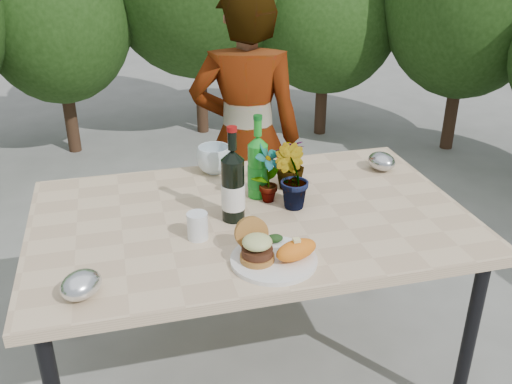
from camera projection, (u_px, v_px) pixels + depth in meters
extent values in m
plane|color=slate|center=(251.00, 368.00, 2.45)|extent=(80.00, 80.00, 0.00)
cube|color=#D4B58D|center=(251.00, 219.00, 2.13)|extent=(1.60, 1.00, 0.04)
cylinder|color=black|center=(469.00, 339.00, 2.09)|extent=(0.05, 0.05, 0.71)
cylinder|color=black|center=(69.00, 269.00, 2.50)|extent=(0.05, 0.05, 0.71)
cylinder|color=black|center=(372.00, 229.00, 2.82)|extent=(0.05, 0.05, 0.71)
cylinder|color=#382316|center=(72.00, 126.00, 4.61)|extent=(0.10, 0.10, 0.42)
ellipsoid|color=#2A4E1A|center=(55.00, 12.00, 4.22)|extent=(1.15, 1.15, 1.37)
cylinder|color=#382316|center=(202.00, 104.00, 5.02)|extent=(0.10, 0.10, 0.50)
cylinder|color=#382316|center=(321.00, 112.00, 5.00)|extent=(0.10, 0.10, 0.38)
ellipsoid|color=#2A4E1A|center=(325.00, 20.00, 4.66)|extent=(1.20, 1.20, 1.20)
cylinder|color=#382316|center=(450.00, 122.00, 4.67)|extent=(0.10, 0.10, 0.44)
cylinder|color=white|center=(274.00, 260.00, 1.82)|extent=(0.28, 0.28, 0.01)
cylinder|color=#B7722D|center=(257.00, 258.00, 1.80)|extent=(0.11, 0.11, 0.02)
cylinder|color=#472314|center=(257.00, 251.00, 1.79)|extent=(0.10, 0.10, 0.02)
ellipsoid|color=beige|center=(257.00, 242.00, 1.78)|extent=(0.10, 0.10, 0.04)
cylinder|color=#B7722D|center=(251.00, 233.00, 1.85)|extent=(0.11, 0.06, 0.11)
ellipsoid|color=orange|center=(296.00, 250.00, 1.81)|extent=(0.17, 0.12, 0.06)
ellipsoid|color=olive|center=(266.00, 241.00, 1.89)|extent=(0.04, 0.04, 0.02)
ellipsoid|color=#193814|center=(275.00, 238.00, 1.90)|extent=(0.06, 0.04, 0.03)
cylinder|color=black|center=(233.00, 190.00, 2.03)|extent=(0.08, 0.08, 0.23)
cylinder|color=white|center=(233.00, 196.00, 2.04)|extent=(0.09, 0.09, 0.09)
cone|color=black|center=(232.00, 155.00, 1.97)|extent=(0.08, 0.08, 0.04)
cylinder|color=black|center=(232.00, 141.00, 1.95)|extent=(0.03, 0.03, 0.07)
cylinder|color=maroon|center=(232.00, 129.00, 1.93)|extent=(0.04, 0.04, 0.02)
cylinder|color=#1A9122|center=(258.00, 171.00, 2.21)|extent=(0.08, 0.08, 0.21)
cylinder|color=#198C26|center=(258.00, 176.00, 2.22)|extent=(0.08, 0.08, 0.09)
cone|color=#1A9122|center=(258.00, 140.00, 2.16)|extent=(0.08, 0.08, 0.04)
cylinder|color=#1A9122|center=(258.00, 128.00, 2.13)|extent=(0.03, 0.03, 0.06)
cylinder|color=#0C5919|center=(258.00, 117.00, 2.12)|extent=(0.03, 0.03, 0.02)
cylinder|color=white|center=(198.00, 226.00, 1.94)|extent=(0.07, 0.07, 0.09)
imported|color=#28521C|center=(268.00, 174.00, 2.16)|extent=(0.15, 0.14, 0.23)
imported|color=#1D541C|center=(292.00, 177.00, 2.12)|extent=(0.17, 0.17, 0.24)
imported|color=#295B1F|center=(290.00, 164.00, 2.28)|extent=(0.13, 0.13, 0.21)
imported|color=silver|center=(214.00, 160.00, 2.44)|extent=(0.19, 0.19, 0.12)
ellipsoid|color=silver|center=(81.00, 285.00, 1.65)|extent=(0.17, 0.17, 0.08)
ellipsoid|color=#B5B7BC|center=(381.00, 161.00, 2.47)|extent=(0.13, 0.15, 0.08)
imported|color=#8F6447|center=(246.00, 140.00, 2.81)|extent=(0.62, 0.48, 1.50)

